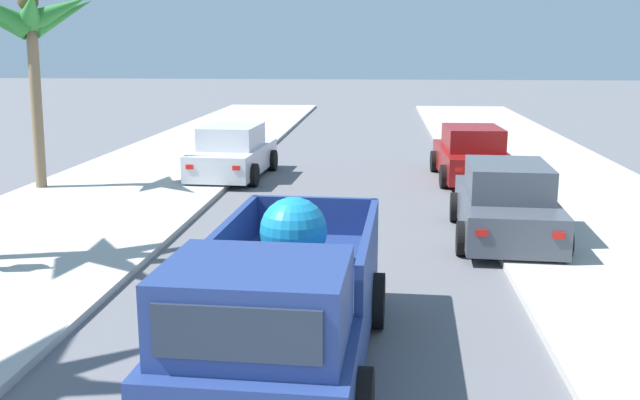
% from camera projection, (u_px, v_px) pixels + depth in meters
% --- Properties ---
extents(sidewalk_left, '(5.34, 60.00, 0.12)m').
position_uv_depth(sidewalk_left, '(73.00, 217.00, 15.77)').
color(sidewalk_left, '#B2AFA8').
rests_on(sidewalk_left, ground).
extents(sidewalk_right, '(5.34, 60.00, 0.12)m').
position_uv_depth(sidewalk_right, '(611.00, 228.00, 14.79)').
color(sidewalk_right, '#B2AFA8').
rests_on(sidewalk_right, ground).
extents(curb_left, '(0.16, 60.00, 0.10)m').
position_uv_depth(curb_left, '(129.00, 219.00, 15.66)').
color(curb_left, silver).
rests_on(curb_left, ground).
extents(curb_right, '(0.16, 60.00, 0.10)m').
position_uv_depth(curb_right, '(549.00, 227.00, 14.90)').
color(curb_right, silver).
rests_on(curb_right, ground).
extents(pickup_truck, '(2.37, 5.28, 1.88)m').
position_uv_depth(pickup_truck, '(283.00, 309.00, 8.18)').
color(pickup_truck, navy).
rests_on(pickup_truck, ground).
extents(car_left_near, '(2.18, 4.33, 1.54)m').
position_uv_depth(car_left_near, '(233.00, 153.00, 20.69)').
color(car_left_near, silver).
rests_on(car_left_near, ground).
extents(car_right_near, '(2.18, 4.33, 1.54)m').
position_uv_depth(car_right_near, '(506.00, 204.00, 14.07)').
color(car_right_near, '#474C56').
rests_on(car_right_near, ground).
extents(car_left_mid, '(2.13, 4.30, 1.54)m').
position_uv_depth(car_left_mid, '(471.00, 155.00, 20.32)').
color(car_left_mid, maroon).
rests_on(car_left_mid, ground).
extents(palm_tree_left_fore, '(3.83, 3.23, 5.25)m').
position_uv_depth(palm_tree_left_fore, '(28.00, 21.00, 18.09)').
color(palm_tree_left_fore, '#846B4C').
rests_on(palm_tree_left_fore, ground).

